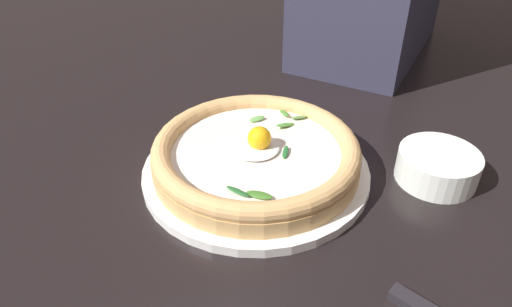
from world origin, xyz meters
name	(u,v)px	position (x,y,z in m)	size (l,w,h in m)	color
ground_plane	(254,171)	(0.00, 0.00, -0.01)	(2.40, 2.40, 0.03)	black
pizza_plate	(256,170)	(0.02, -0.02, 0.01)	(0.28, 0.28, 0.01)	white
pizza	(256,154)	(0.02, -0.02, 0.03)	(0.26, 0.26, 0.05)	tan
side_bowl	(438,166)	(0.19, 0.12, 0.02)	(0.10, 0.10, 0.04)	white
folded_napkin	(364,66)	(-0.04, 0.35, 0.00)	(0.14, 0.09, 0.01)	navy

